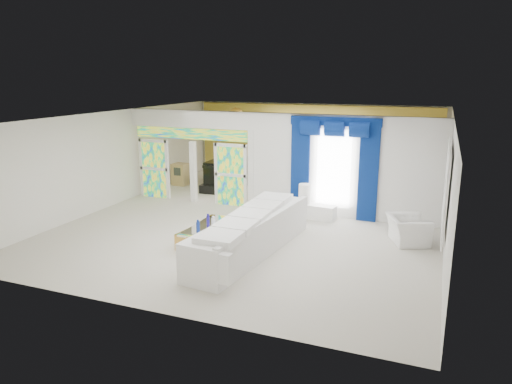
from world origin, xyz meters
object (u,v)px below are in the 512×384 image
at_px(armchair, 408,230).
at_px(grand_piano, 231,172).
at_px(white_sofa, 251,235).
at_px(coffee_table, 206,234).
at_px(console_table, 314,211).

bearing_deg(armchair, grand_piano, 35.51).
xyz_separation_m(armchair, grand_piano, (-6.83, 4.38, 0.14)).
distance_m(armchair, grand_piano, 8.12).
height_order(white_sofa, armchair, white_sofa).
bearing_deg(coffee_table, white_sofa, -12.53).
bearing_deg(coffee_table, console_table, 55.18).
relative_size(coffee_table, grand_piano, 0.98).
height_order(white_sofa, console_table, white_sofa).
relative_size(coffee_table, console_table, 1.44).
xyz_separation_m(console_table, grand_piano, (-4.13, 3.20, 0.26)).
relative_size(white_sofa, armchair, 4.39).
xyz_separation_m(coffee_table, grand_piano, (-2.09, 6.13, 0.27)).
height_order(coffee_table, grand_piano, grand_piano).
relative_size(coffee_table, armchair, 1.77).
bearing_deg(grand_piano, console_table, -39.53).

